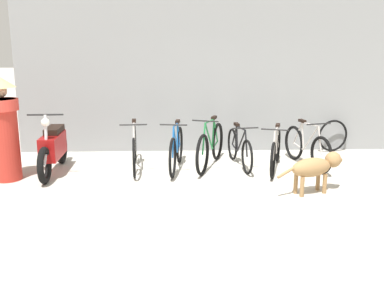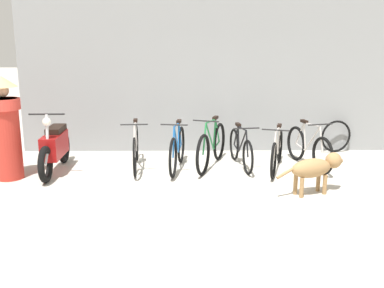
# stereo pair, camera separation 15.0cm
# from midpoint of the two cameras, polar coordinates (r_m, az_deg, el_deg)

# --- Properties ---
(ground_plane) EXTENTS (60.00, 60.00, 0.00)m
(ground_plane) POSITION_cam_midpoint_polar(r_m,az_deg,el_deg) (6.34, 6.31, -7.90)
(ground_plane) COLOR #B7B2A5
(shop_wall_back) EXTENTS (8.07, 0.20, 3.33)m
(shop_wall_back) POSITION_cam_midpoint_polar(r_m,az_deg,el_deg) (9.19, 4.08, 9.41)
(shop_wall_back) COLOR gray
(shop_wall_back) RESTS_ON ground
(bicycle_0) EXTENTS (0.46, 1.74, 0.88)m
(bicycle_0) POSITION_cam_midpoint_polar(r_m,az_deg,el_deg) (8.07, -6.63, -0.52)
(bicycle_0) COLOR black
(bicycle_0) RESTS_ON ground
(bicycle_1) EXTENTS (0.46, 1.63, 0.89)m
(bicycle_1) POSITION_cam_midpoint_polar(r_m,az_deg,el_deg) (7.93, -1.34, -0.71)
(bicycle_1) COLOR black
(bicycle_1) RESTS_ON ground
(bicycle_2) EXTENTS (0.66, 1.70, 0.92)m
(bicycle_2) POSITION_cam_midpoint_polar(r_m,az_deg,el_deg) (8.09, 3.04, -0.35)
(bicycle_2) COLOR black
(bicycle_2) RESTS_ON ground
(bicycle_3) EXTENTS (0.46, 1.56, 0.79)m
(bicycle_3) POSITION_cam_midpoint_polar(r_m,az_deg,el_deg) (8.17, 6.71, -0.63)
(bicycle_3) COLOR black
(bicycle_3) RESTS_ON ground
(bicycle_4) EXTENTS (0.60, 1.63, 0.81)m
(bicycle_4) POSITION_cam_midpoint_polar(r_m,az_deg,el_deg) (8.07, 11.26, -0.95)
(bicycle_4) COLOR black
(bicycle_4) RESTS_ON ground
(bicycle_5) EXTENTS (0.54, 1.57, 0.86)m
(bicycle_5) POSITION_cam_midpoint_polar(r_m,az_deg,el_deg) (8.39, 15.09, -0.50)
(bicycle_5) COLOR black
(bicycle_5) RESTS_ON ground
(motorcycle) EXTENTS (0.58, 1.82, 1.09)m
(motorcycle) POSITION_cam_midpoint_polar(r_m,az_deg,el_deg) (8.11, -16.53, -0.42)
(motorcycle) COLOR black
(motorcycle) RESTS_ON ground
(stray_dog) EXTENTS (1.11, 0.55, 0.61)m
(stray_dog) POSITION_cam_midpoint_polar(r_m,az_deg,el_deg) (6.96, 16.04, -2.90)
(stray_dog) COLOR #997247
(stray_dog) RESTS_ON ground
(person_in_robes) EXTENTS (0.63, 0.63, 1.70)m
(person_in_robes) POSITION_cam_midpoint_polar(r_m,az_deg,el_deg) (7.89, -22.10, 2.08)
(person_in_robes) COLOR #B72D23
(person_in_robes) RESTS_ON ground
(spare_tire_left) EXTENTS (0.65, 0.18, 0.66)m
(spare_tire_left) POSITION_cam_midpoint_polar(r_m,az_deg,el_deg) (9.63, 18.24, 0.93)
(spare_tire_left) COLOR black
(spare_tire_left) RESTS_ON ground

